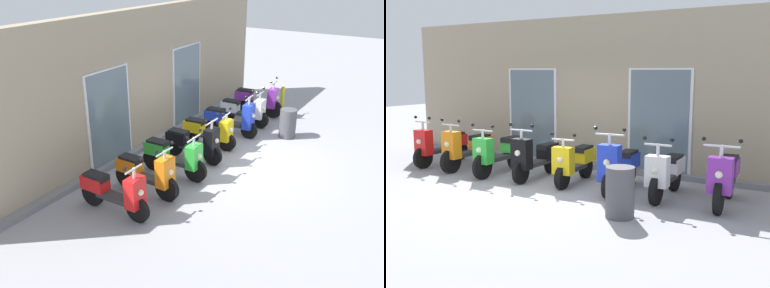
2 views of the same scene
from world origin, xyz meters
TOP-DOWN VIEW (x-y plane):
  - ground_plane at (0.00, 0.00)m, footprint 40.00×40.00m
  - storefront_facade at (-0.00, 2.67)m, footprint 11.09×0.50m
  - scooter_red at (-3.29, 1.00)m, footprint 0.53×1.63m
  - scooter_orange at (-2.36, 0.94)m, footprint 0.59×1.59m
  - scooter_green at (-1.39, 0.92)m, footprint 0.60×1.66m
  - scooter_black at (-0.45, 0.98)m, footprint 0.61×1.56m
  - scooter_yellow at (0.44, 1.07)m, footprint 0.55×1.50m
  - scooter_blue at (1.49, 0.96)m, footprint 0.60×1.60m
  - scooter_white at (2.38, 1.02)m, footprint 0.54×1.55m
  - scooter_purple at (3.40, 1.03)m, footprint 0.62×1.61m
  - trash_bin at (2.16, -0.41)m, footprint 0.45×0.45m

SIDE VIEW (x-z plane):
  - ground_plane at x=0.00m, z-range 0.00..0.00m
  - trash_bin at x=2.16m, z-range 0.00..0.79m
  - scooter_yellow at x=0.44m, z-range -0.10..0.98m
  - scooter_white at x=2.38m, z-range -0.13..1.03m
  - scooter_black at x=-0.45m, z-range -0.13..1.09m
  - scooter_red at x=-3.29m, z-range -0.13..1.09m
  - scooter_orange at x=-2.36m, z-range -0.12..1.09m
  - scooter_purple at x=3.40m, z-range -0.12..1.10m
  - scooter_blue at x=1.49m, z-range -0.15..1.13m
  - scooter_green at x=-1.39m, z-range -0.09..1.07m
  - storefront_facade at x=0.00m, z-range -0.06..3.41m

